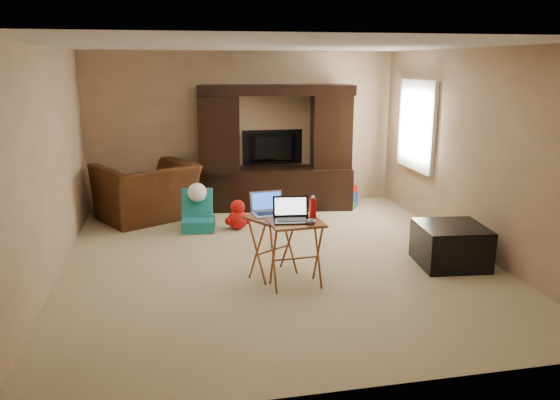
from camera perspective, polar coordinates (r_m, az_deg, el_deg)
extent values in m
plane|color=#C5B488|center=(6.63, -0.35, -6.30)|extent=(5.50, 5.50, 0.00)
plane|color=silver|center=(6.22, -0.39, 15.83)|extent=(5.50, 5.50, 0.00)
plane|color=tan|center=(8.99, -3.81, 7.32)|extent=(5.00, 0.00, 5.00)
plane|color=tan|center=(3.72, 7.94, -2.72)|extent=(5.00, 0.00, 5.00)
plane|color=tan|center=(6.32, -23.23, 3.27)|extent=(0.00, 5.50, 5.50)
plane|color=tan|center=(7.22, 19.57, 4.83)|extent=(0.00, 5.50, 5.50)
plane|color=white|center=(8.54, 14.21, 7.57)|extent=(0.00, 1.20, 1.20)
cube|color=white|center=(8.53, 14.08, 7.57)|extent=(0.06, 1.14, 1.34)
cube|color=black|center=(8.78, -0.38, 5.48)|extent=(2.49, 0.95, 1.98)
imported|color=black|center=(9.01, -0.67, 5.45)|extent=(1.01, 0.15, 0.58)
imported|color=#44220E|center=(8.46, -13.79, 0.84)|extent=(1.70, 1.63, 0.85)
cube|color=black|center=(6.73, 17.40, -4.51)|extent=(0.82, 0.82, 0.48)
cube|color=brown|center=(6.05, -0.70, -4.82)|extent=(0.69, 0.65, 0.70)
cube|color=#9A4D25|center=(5.77, 1.66, -5.70)|extent=(0.58, 0.48, 0.72)
cube|color=#A9A9AE|center=(5.94, -1.06, -0.45)|extent=(0.40, 0.34, 0.24)
cube|color=black|center=(5.64, 1.26, -1.08)|extent=(0.41, 0.35, 0.24)
ellipsoid|color=silver|center=(5.91, 1.22, -1.43)|extent=(0.13, 0.16, 0.06)
ellipsoid|color=#3E3E43|center=(5.57, 3.28, -2.25)|extent=(0.13, 0.17, 0.06)
cylinder|color=red|center=(5.75, 3.45, -0.89)|extent=(0.07, 0.07, 0.22)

